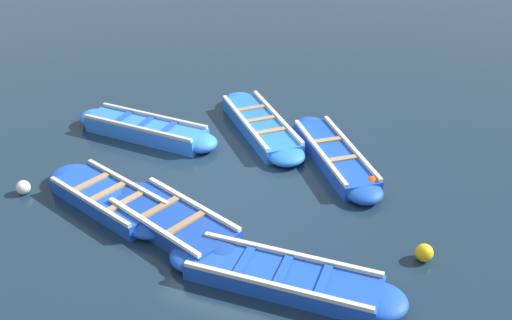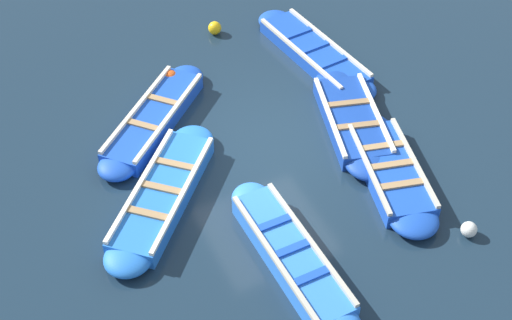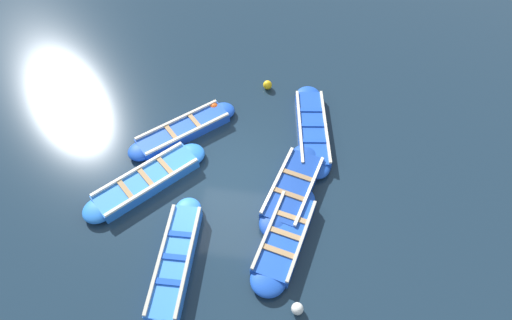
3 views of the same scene
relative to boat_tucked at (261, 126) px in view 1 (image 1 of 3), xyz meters
name	(u,v)px [view 1 (image 1 of 3)]	position (x,y,z in m)	size (l,w,h in m)	color
ground_plane	(232,184)	(-0.48, 2.30, -0.16)	(120.00, 120.00, 0.00)	#162838
boat_tucked	(261,126)	(0.00, 0.00, 0.00)	(3.34, 3.18, 0.38)	blue
boat_outer_left	(335,156)	(-2.02, 0.57, 0.00)	(3.02, 3.20, 0.37)	#1947B7
boat_mid_row	(146,130)	(2.24, 1.39, 0.03)	(3.63, 0.82, 0.43)	blue
boat_broadside	(109,198)	(1.26, 3.97, -0.01)	(3.42, 1.67, 0.36)	#1947B7
boat_outer_right	(174,222)	(-0.26, 4.08, 0.00)	(3.52, 1.84, 0.37)	navy
boat_bow_out	(283,277)	(-2.59, 4.53, -0.01)	(3.97, 1.23, 0.35)	#1947B7
buoy_orange_near	(424,253)	(-4.45, 2.94, -0.01)	(0.31, 0.31, 0.31)	#EAB214
buoy_yellow_far	(23,187)	(3.02, 4.39, -0.02)	(0.28, 0.28, 0.28)	silver
buoy_white_drifting	(373,185)	(-3.08, 1.33, 0.02)	(0.35, 0.35, 0.35)	#E05119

